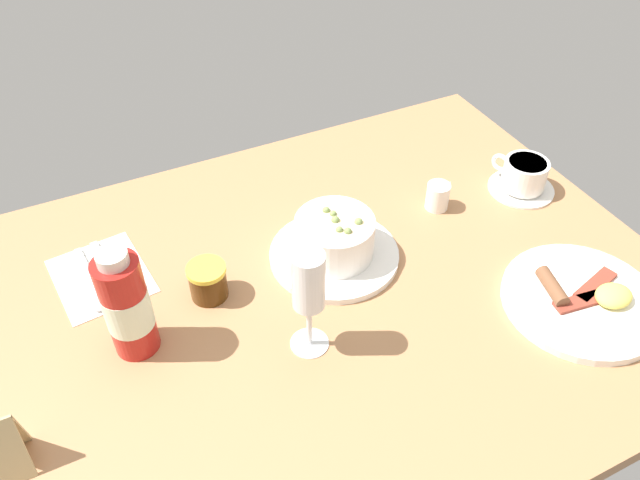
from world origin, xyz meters
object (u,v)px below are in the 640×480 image
object	(u,v)px
wine_glass	(309,286)
cutlery_setting	(101,277)
coffee_cup	(524,176)
menu_card	(3,444)
creamer_jug	(438,196)
porridge_bowl	(334,241)
sauce_bottle_red	(127,306)
breakfast_plate	(582,299)
jam_jar	(208,281)

from	to	relation	value
wine_glass	cutlery_setting	bearing A→B (deg)	-47.28
coffee_cup	menu_card	xyz separation A→B (cm)	(91.60, 16.77, 1.57)
menu_card	creamer_jug	bearing A→B (deg)	-165.50
porridge_bowl	sauce_bottle_red	bearing A→B (deg)	6.59
porridge_bowl	sauce_bottle_red	xyz separation A→B (cm)	(33.70, 3.89, 4.71)
porridge_bowl	cutlery_setting	distance (cm)	37.93
porridge_bowl	cutlery_setting	bearing A→B (deg)	-18.48
coffee_cup	wine_glass	xyz separation A→B (cm)	(51.09, 15.74, 9.01)
sauce_bottle_red	breakfast_plate	xyz separation A→B (cm)	(-63.31, 21.84, -7.51)
coffee_cup	creamer_jug	size ratio (longest dim) A/B	2.27
porridge_bowl	sauce_bottle_red	size ratio (longest dim) A/B	1.17
cutlery_setting	coffee_cup	size ratio (longest dim) A/B	1.43
cutlery_setting	coffee_cup	world-z (taller)	coffee_cup
menu_card	cutlery_setting	bearing A→B (deg)	-120.21
breakfast_plate	jam_jar	bearing A→B (deg)	-27.72
creamer_jug	breakfast_plate	world-z (taller)	creamer_jug
creamer_jug	menu_card	size ratio (longest dim) A/B	0.59
creamer_jug	menu_card	world-z (taller)	menu_card
creamer_jug	coffee_cup	bearing A→B (deg)	171.66
wine_glass	porridge_bowl	bearing A→B (deg)	-127.98
coffee_cup	jam_jar	xyz separation A→B (cm)	(60.98, 0.22, -0.02)
wine_glass	breakfast_plate	world-z (taller)	wine_glass
creamer_jug	breakfast_plate	size ratio (longest dim) A/B	0.23
wine_glass	sauce_bottle_red	xyz separation A→B (cm)	(22.35, -10.64, -3.59)
coffee_cup	breakfast_plate	distance (cm)	28.85
wine_glass	menu_card	world-z (taller)	wine_glass
porridge_bowl	coffee_cup	size ratio (longest dim) A/B	1.72
menu_card	jam_jar	bearing A→B (deg)	-151.61
creamer_jug	jam_jar	xyz separation A→B (cm)	(43.90, 2.72, 0.43)
coffee_cup	sauce_bottle_red	bearing A→B (deg)	3.97
porridge_bowl	wine_glass	size ratio (longest dim) A/B	1.21
coffee_cup	creamer_jug	distance (cm)	17.26
breakfast_plate	menu_card	world-z (taller)	menu_card
coffee_cup	jam_jar	world-z (taller)	coffee_cup
jam_jar	breakfast_plate	world-z (taller)	jam_jar
wine_glass	breakfast_plate	bearing A→B (deg)	164.71
sauce_bottle_red	menu_card	world-z (taller)	sauce_bottle_red
coffee_cup	sauce_bottle_red	size ratio (longest dim) A/B	0.68
jam_jar	menu_card	xyz separation A→B (cm)	(30.63, 16.55, 1.58)
jam_jar	sauce_bottle_red	bearing A→B (deg)	21.37
creamer_jug	menu_card	distance (cm)	77.01
porridge_bowl	coffee_cup	bearing A→B (deg)	-178.27
porridge_bowl	breakfast_plate	distance (cm)	39.33
jam_jar	menu_card	world-z (taller)	menu_card
cutlery_setting	jam_jar	world-z (taller)	jam_jar
sauce_bottle_red	breakfast_plate	world-z (taller)	sauce_bottle_red
cutlery_setting	breakfast_plate	size ratio (longest dim) A/B	0.74
porridge_bowl	cutlery_setting	xyz separation A→B (cm)	(35.82, -11.97, -3.47)
breakfast_plate	sauce_bottle_red	bearing A→B (deg)	-19.03
cutlery_setting	wine_glass	size ratio (longest dim) A/B	1.01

